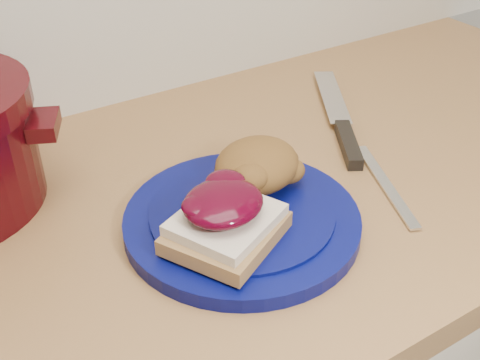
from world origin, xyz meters
TOP-DOWN VIEW (x-y plane):
  - plate at (0.04, 1.43)m, footprint 0.35×0.35m
  - sandwich at (-0.00, 1.40)m, footprint 0.15×0.14m
  - stuffing_mound at (0.08, 1.47)m, footprint 0.14×0.13m
  - chef_knife at (0.27, 1.53)m, footprint 0.17×0.27m
  - butter_knife at (0.23, 1.40)m, footprint 0.08×0.18m

SIDE VIEW (x-z plane):
  - butter_knife at x=0.23m, z-range 0.90..0.91m
  - chef_knife at x=0.27m, z-range 0.90..0.92m
  - plate at x=0.04m, z-range 0.90..0.92m
  - sandwich at x=0.00m, z-range 0.92..0.98m
  - stuffing_mound at x=0.08m, z-range 0.92..0.98m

